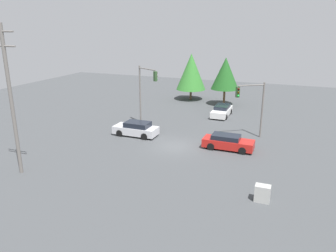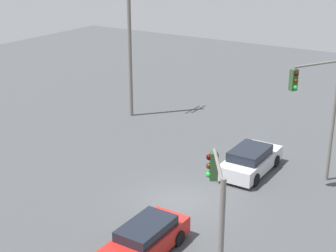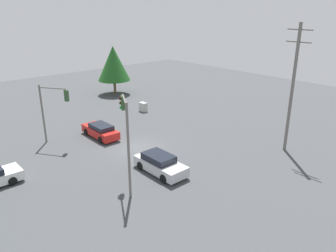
# 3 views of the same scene
# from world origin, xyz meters

# --- Properties ---
(ground_plane) EXTENTS (80.00, 80.00, 0.00)m
(ground_plane) POSITION_xyz_m (0.00, 0.00, 0.00)
(ground_plane) COLOR #424447
(sedan_red) EXTENTS (4.73, 1.87, 1.41)m
(sedan_red) POSITION_xyz_m (-4.86, -1.21, 0.69)
(sedan_red) COLOR red
(sedan_red) RESTS_ON ground_plane
(sedan_silver) EXTENTS (4.67, 2.07, 1.51)m
(sedan_silver) POSITION_xyz_m (5.00, -1.59, 0.73)
(sedan_silver) COLOR silver
(sedan_silver) RESTS_ON ground_plane
(traffic_signal_main) EXTENTS (2.90, 1.75, 6.90)m
(traffic_signal_main) POSITION_xyz_m (5.39, -4.96, 4.64)
(traffic_signal_main) COLOR slate
(traffic_signal_main) RESTS_ON ground_plane
(traffic_signal_cross) EXTENTS (2.65, 1.88, 5.78)m
(traffic_signal_cross) POSITION_xyz_m (-6.31, -5.26, 3.93)
(traffic_signal_cross) COLOR slate
(traffic_signal_cross) RESTS_ON ground_plane
(utility_pole_tall) EXTENTS (2.20, 0.28, 11.43)m
(utility_pole_tall) POSITION_xyz_m (9.35, 9.98, 6.02)
(utility_pole_tall) COLOR slate
(utility_pole_tall) RESTS_ON ground_plane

